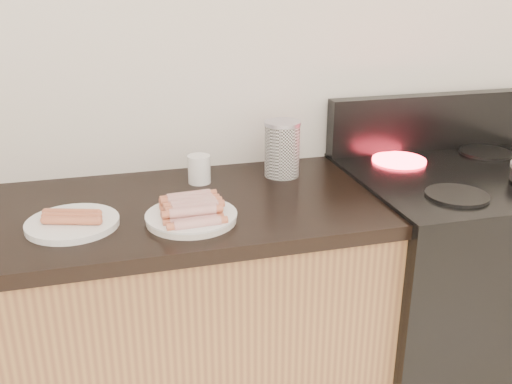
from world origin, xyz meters
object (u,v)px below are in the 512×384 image
object	(u,v)px
main_plate	(191,218)
canister	(282,149)
stove	(455,296)
side_plate	(73,223)
mug	(199,169)

from	to	relation	value
main_plate	canister	xyz separation A→B (m)	(0.34, 0.29, 0.08)
stove	canister	xyz separation A→B (m)	(-0.59, 0.17, 0.53)
stove	canister	size ratio (longest dim) A/B	5.11
main_plate	side_plate	xyz separation A→B (m)	(-0.30, 0.05, 0.00)
stove	main_plate	size ratio (longest dim) A/B	3.84
mug	side_plate	bearing A→B (deg)	-147.16
stove	main_plate	bearing A→B (deg)	-172.94
stove	canister	distance (m)	0.81
stove	mug	size ratio (longest dim) A/B	10.40
side_plate	mug	bearing A→B (deg)	32.84
mug	canister	bearing A→B (deg)	-0.56
stove	main_plate	world-z (taller)	main_plate
stove	main_plate	distance (m)	1.04
stove	side_plate	bearing A→B (deg)	-176.84
side_plate	mug	xyz separation A→B (m)	(0.37, 0.24, 0.04)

